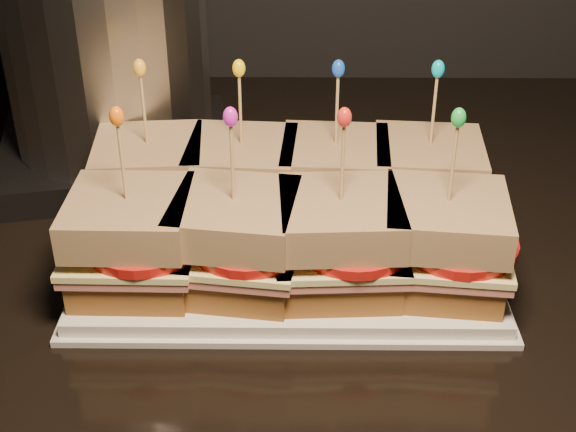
{
  "coord_description": "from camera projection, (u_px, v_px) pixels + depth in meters",
  "views": [
    {
      "loc": [
        0.3,
        0.87,
        1.32
      ],
      "look_at": [
        0.29,
        1.51,
        0.93
      ],
      "focal_mm": 50.0,
      "sensor_mm": 36.0,
      "label": 1
    }
  ],
  "objects": [
    {
      "name": "platter",
      "position": [
        288.0,
        257.0,
        0.77
      ],
      "size": [
        0.38,
        0.24,
        0.02
      ],
      "primitive_type": "cube",
      "color": "white",
      "rests_on": "granite_slab"
    },
    {
      "name": "platter_rim",
      "position": [
        288.0,
        262.0,
        0.77
      ],
      "size": [
        0.39,
        0.25,
        0.01
      ],
      "primitive_type": "cube",
      "color": "white",
      "rests_on": "granite_slab"
    },
    {
      "name": "sandwich_0_bread_bot",
      "position": [
        154.0,
        207.0,
        0.8
      ],
      "size": [
        0.11,
        0.11,
        0.03
      ],
      "primitive_type": "cube",
      "rotation": [
        0.0,
        0.0,
        0.08
      ],
      "color": "#653111",
      "rests_on": "platter"
    },
    {
      "name": "sandwich_0_ham",
      "position": [
        152.0,
        192.0,
        0.79
      ],
      "size": [
        0.12,
        0.11,
        0.01
      ],
      "primitive_type": "cube",
      "rotation": [
        0.0,
        0.0,
        0.08
      ],
      "color": "#C35C53",
      "rests_on": "sandwich_0_bread_bot"
    },
    {
      "name": "sandwich_0_cheese",
      "position": [
        151.0,
        186.0,
        0.79
      ],
      "size": [
        0.12,
        0.12,
        0.01
      ],
      "primitive_type": "cube",
      "rotation": [
        0.0,
        0.0,
        0.08
      ],
      "color": "#F4EC9A",
      "rests_on": "sandwich_0_ham"
    },
    {
      "name": "sandwich_0_tomato",
      "position": [
        162.0,
        182.0,
        0.78
      ],
      "size": [
        0.1,
        0.1,
        0.01
      ],
      "primitive_type": "cylinder",
      "color": "red",
      "rests_on": "sandwich_0_cheese"
    },
    {
      "name": "sandwich_0_bread_top",
      "position": [
        149.0,
        159.0,
        0.77
      ],
      "size": [
        0.11,
        0.11,
        0.03
      ],
      "primitive_type": "cube",
      "rotation": [
        0.0,
        0.0,
        0.08
      ],
      "color": "brown",
      "rests_on": "sandwich_0_tomato"
    },
    {
      "name": "sandwich_0_pick",
      "position": [
        144.0,
        114.0,
        0.75
      ],
      "size": [
        0.0,
        0.0,
        0.09
      ],
      "primitive_type": "cylinder",
      "color": "tan",
      "rests_on": "sandwich_0_bread_top"
    },
    {
      "name": "sandwich_0_frill",
      "position": [
        140.0,
        68.0,
        0.73
      ],
      "size": [
        0.01,
        0.01,
        0.02
      ],
      "primitive_type": "ellipsoid",
      "color": "#F4A925",
      "rests_on": "sandwich_0_pick"
    },
    {
      "name": "sandwich_1_bread_bot",
      "position": [
        244.0,
        208.0,
        0.8
      ],
      "size": [
        0.11,
        0.11,
        0.03
      ],
      "primitive_type": "cube",
      "rotation": [
        0.0,
        0.0,
        -0.07
      ],
      "color": "#653111",
      "rests_on": "platter"
    },
    {
      "name": "sandwich_1_ham",
      "position": [
        243.0,
        192.0,
        0.79
      ],
      "size": [
        0.12,
        0.11,
        0.01
      ],
      "primitive_type": "cube",
      "rotation": [
        0.0,
        0.0,
        -0.07
      ],
      "color": "#C35C53",
      "rests_on": "sandwich_1_bread_bot"
    },
    {
      "name": "sandwich_1_cheese",
      "position": [
        243.0,
        186.0,
        0.79
      ],
      "size": [
        0.12,
        0.12,
        0.01
      ],
      "primitive_type": "cube",
      "rotation": [
        0.0,
        0.0,
        -0.07
      ],
      "color": "#F4EC9A",
      "rests_on": "sandwich_1_ham"
    },
    {
      "name": "sandwich_1_tomato",
      "position": [
        255.0,
        182.0,
        0.78
      ],
      "size": [
        0.1,
        0.1,
        0.01
      ],
      "primitive_type": "cylinder",
      "color": "red",
      "rests_on": "sandwich_1_cheese"
    },
    {
      "name": "sandwich_1_bread_top",
      "position": [
        242.0,
        159.0,
        0.77
      ],
      "size": [
        0.11,
        0.11,
        0.03
      ],
      "primitive_type": "cube",
      "rotation": [
        0.0,
        0.0,
        -0.07
      ],
      "color": "brown",
      "rests_on": "sandwich_1_tomato"
    },
    {
      "name": "sandwich_1_pick",
      "position": [
        240.0,
        114.0,
        0.75
      ],
      "size": [
        0.0,
        0.0,
        0.09
      ],
      "primitive_type": "cylinder",
      "color": "tan",
      "rests_on": "sandwich_1_bread_top"
    },
    {
      "name": "sandwich_1_frill",
      "position": [
        239.0,
        68.0,
        0.72
      ],
      "size": [
        0.01,
        0.01,
        0.02
      ],
      "primitive_type": "ellipsoid",
      "color": "yellow",
      "rests_on": "sandwich_1_pick"
    },
    {
      "name": "sandwich_2_bread_bot",
      "position": [
        334.0,
        208.0,
        0.8
      ],
      "size": [
        0.11,
        0.11,
        0.03
      ],
      "primitive_type": "cube",
      "rotation": [
        0.0,
        0.0,
        -0.06
      ],
      "color": "#653111",
      "rests_on": "platter"
    },
    {
      "name": "sandwich_2_ham",
      "position": [
        334.0,
        193.0,
        0.79
      ],
      "size": [
        0.12,
        0.11,
        0.01
      ],
      "primitive_type": "cube",
      "rotation": [
        0.0,
        0.0,
        -0.06
      ],
      "color": "#C35C53",
      "rests_on": "sandwich_2_bread_bot"
    },
    {
      "name": "sandwich_2_cheese",
      "position": [
        334.0,
        186.0,
        0.79
      ],
      "size": [
        0.12,
        0.11,
        0.01
      ],
      "primitive_type": "cube",
      "rotation": [
        0.0,
        0.0,
        -0.06
      ],
      "color": "#F4EC9A",
      "rests_on": "sandwich_2_ham"
    },
    {
      "name": "sandwich_2_tomato",
      "position": [
        347.0,
        183.0,
        0.78
      ],
      "size": [
        0.1,
        0.1,
        0.01
      ],
      "primitive_type": "cylinder",
      "color": "red",
      "rests_on": "sandwich_2_cheese"
    },
    {
      "name": "sandwich_2_bread_top",
      "position": [
        335.0,
        160.0,
        0.77
      ],
      "size": [
        0.11,
        0.11,
        0.03
      ],
      "primitive_type": "cube",
      "rotation": [
        0.0,
        0.0,
        -0.06
      ],
      "color": "brown",
      "rests_on": "sandwich_2_tomato"
    },
    {
      "name": "sandwich_2_pick",
      "position": [
        337.0,
        114.0,
        0.75
      ],
      "size": [
        0.0,
        0.0,
        0.09
      ],
      "primitive_type": "cylinder",
      "color": "tan",
      "rests_on": "sandwich_2_bread_top"
    },
    {
      "name": "sandwich_2_frill",
      "position": [
        338.0,
        69.0,
        0.72
      ],
      "size": [
        0.01,
        0.01,
        0.02
      ],
      "primitive_type": "ellipsoid",
      "color": "blue",
      "rests_on": "sandwich_2_pick"
    },
    {
      "name": "sandwich_3_bread_bot",
      "position": [
        424.0,
        209.0,
        0.8
      ],
      "size": [
        0.11,
        0.11,
        0.03
      ],
      "primitive_type": "cube",
      "rotation": [
        0.0,
        0.0,
        -0.08
      ],
      "color": "#653111",
      "rests_on": "platter"
    },
    {
      "name": "sandwich_3_ham",
      "position": [
        425.0,
        193.0,
        0.79
      ],
      "size": [
        0.12,
        0.11,
        0.01
      ],
      "primitive_type": "cube",
      "rotation": [
        0.0,
        0.0,
        -0.08
      ],
      "color": "#C35C53",
      "rests_on": "sandwich_3_bread_bot"
    },
    {
      "name": "sandwich_3_cheese",
      "position": [
        426.0,
        187.0,
        0.79
      ],
      "size": [
        0.12,
        0.12,
        0.01
      ],
      "primitive_type": "cube",
      "rotation": [
        0.0,
        0.0,
        -0.08
      ],
      "color": "#F4EC9A",
      "rests_on": "sandwich_3_ham"
    },
    {
      "name": "sandwich_3_tomato",
      "position": [
        440.0,
        183.0,
        0.78
      ],
      "size": [
        0.1,
        0.1,
        0.01
      ],
      "primitive_type": "cylinder",
      "color": "red",
      "rests_on": "sandwich_3_cheese"
    },
    {
      "name": "sandwich_3_bread_top",
      "position": [
        429.0,
        160.0,
        0.77
      ],
      "size": [
        0.11,
        0.11,
        0.03
      ],
      "primitive_type": "cube",
      "rotation": [
        0.0,
        0.0,
        -0.08
      ],
      "color": "brown",
      "rests_on": "sandwich_3_tomato"
    },
    {
      "name": "sandwich_3_pick",
      "position": [
        433.0,
        115.0,
        0.75
      ],
      "size": [
        0.0,
        0.0,
        0.09
      ],
      "primitive_type": "cylinder",
      "color": "tan",
      "rests_on": "sandwich_3_bread_top"
    },
    {
      "name": "sandwich_3_frill",
      "position": [
        438.0,
        69.0,
        0.72
      ],
      "size": [
        0.01,
        0.01,
        0.02
      ],
      "primitive_type": "ellipsoid",
      "color": "#03B1C6",
      "rests_on": "sandwich_3_pick"
    },
    {
      "name": "sandwich_4_bread_bot",
      "position": [
        135.0,
        269.0,
        0.71
      ],
      "size": [
        0.1,
        0.1,
        0.03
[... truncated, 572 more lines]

